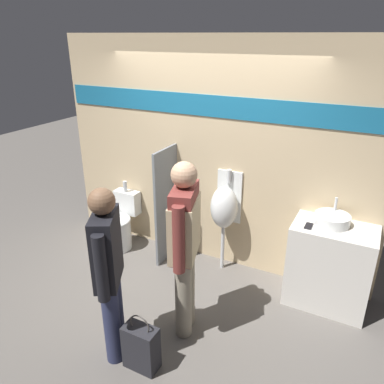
# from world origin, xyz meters

# --- Properties ---
(ground_plane) EXTENTS (16.00, 16.00, 0.00)m
(ground_plane) POSITION_xyz_m (0.00, 0.00, 0.00)
(ground_plane) COLOR #5B5651
(display_wall) EXTENTS (3.99, 0.07, 2.70)m
(display_wall) POSITION_xyz_m (0.00, 0.60, 1.36)
(display_wall) COLOR tan
(display_wall) RESTS_ON ground_plane
(sink_counter) EXTENTS (0.82, 0.51, 0.91)m
(sink_counter) POSITION_xyz_m (1.54, 0.31, 0.46)
(sink_counter) COLOR silver
(sink_counter) RESTS_ON ground_plane
(sink_basin) EXTENTS (0.35, 0.35, 0.25)m
(sink_basin) POSITION_xyz_m (1.49, 0.37, 0.97)
(sink_basin) COLOR silver
(sink_basin) RESTS_ON sink_counter
(cell_phone) EXTENTS (0.07, 0.14, 0.01)m
(cell_phone) POSITION_xyz_m (1.29, 0.21, 0.92)
(cell_phone) COLOR black
(cell_phone) RESTS_ON sink_counter
(divider_near_counter) EXTENTS (0.03, 0.51, 1.46)m
(divider_near_counter) POSITION_xyz_m (-0.43, 0.31, 0.73)
(divider_near_counter) COLOR slate
(divider_near_counter) RESTS_ON ground_plane
(urinal_near_counter) EXTENTS (0.32, 0.32, 1.25)m
(urinal_near_counter) POSITION_xyz_m (0.30, 0.42, 0.83)
(urinal_near_counter) COLOR silver
(urinal_near_counter) RESTS_ON ground_plane
(toilet) EXTENTS (0.43, 0.59, 0.87)m
(toilet) POSITION_xyz_m (-1.16, 0.24, 0.29)
(toilet) COLOR silver
(toilet) RESTS_ON ground_plane
(person_in_vest) EXTENTS (0.35, 0.58, 1.73)m
(person_in_vest) POSITION_xyz_m (0.38, -0.71, 1.00)
(person_in_vest) COLOR gray
(person_in_vest) RESTS_ON ground_plane
(person_with_lanyard) EXTENTS (0.35, 0.51, 1.62)m
(person_with_lanyard) POSITION_xyz_m (-0.02, -1.28, 0.89)
(person_with_lanyard) COLOR #282D4C
(person_with_lanyard) RESTS_ON ground_plane
(shopping_bag) EXTENTS (0.30, 0.17, 0.56)m
(shopping_bag) POSITION_xyz_m (0.28, -1.31, 0.21)
(shopping_bag) COLOR #232328
(shopping_bag) RESTS_ON ground_plane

